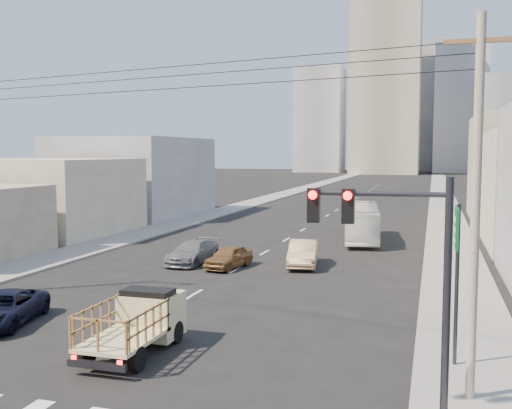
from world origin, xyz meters
The scene contains 21 objects.
ground centered at (0.00, 0.00, 0.00)m, with size 420.00×420.00×0.00m, color black.
sidewalk_left centered at (-11.75, 70.00, 0.06)m, with size 3.50×180.00×0.12m, color gray.
sidewalk_right centered at (11.75, 70.00, 0.06)m, with size 3.50×180.00×0.12m, color gray.
lane_dashes centered at (0.00, 53.00, 0.01)m, with size 0.15×104.00×0.01m.
flatbed_pickup centered at (1.26, 0.08, 1.09)m, with size 1.95×4.41×1.90m.
navy_pickup centered at (-5.06, 1.45, 0.62)m, with size 2.05×4.44×1.23m, color black.
city_bus centered at (5.51, 27.16, 1.37)m, with size 2.30×9.83×2.74m, color silver.
sedan_brown centered at (-0.54, 14.44, 0.63)m, with size 1.50×3.72×1.27m, color brown.
sedan_tan centered at (3.37, 16.21, 0.73)m, with size 1.55×4.45×1.47m, color tan.
sedan_grey centered at (-3.02, 15.18, 0.67)m, with size 1.88×4.63×1.34m, color slate.
traffic_signal centered at (9.77, -3.51, 4.08)m, with size 3.23×0.35×6.00m.
green_sign centered at (11.16, 1.50, 3.74)m, with size 0.18×1.60×5.00m.
utility_pole centered at (11.50, -1.00, 5.19)m, with size 1.80×0.24×10.00m.
overhead_wires centered at (0.00, 1.50, 8.97)m, with size 23.01×5.02×0.72m.
bldg_left_mid centered at (-19.00, 24.00, 3.00)m, with size 11.00×12.00×6.00m, color #AEA28C.
bldg_left_far centered at (-19.50, 39.00, 4.00)m, with size 12.00×16.00×8.00m, color gray.
high_rise_tower centered at (-4.00, 170.00, 30.00)m, with size 20.00×20.00×60.00m, color gray.
midrise_ne centered at (18.00, 185.00, 20.00)m, with size 16.00×16.00×40.00m, color #96989E.
midrise_nw centered at (-26.00, 180.00, 17.00)m, with size 15.00×15.00×34.00m, color #96989E.
midrise_back centered at (6.00, 200.00, 22.00)m, with size 18.00×18.00×44.00m, color gray.
midrise_east centered at (30.00, 165.00, 14.00)m, with size 14.00×14.00×28.00m, color #96989E.
Camera 1 is at (10.45, -17.13, 6.53)m, focal length 42.00 mm.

